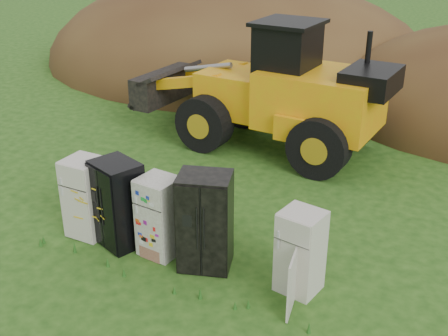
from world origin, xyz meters
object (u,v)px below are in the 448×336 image
(fridge_dark_mid, at_px, (205,221))
(fridge_open_door, at_px, (300,252))
(fridge_sticker, at_px, (160,216))
(wheel_loader, at_px, (256,83))
(fridge_leftmost, at_px, (87,197))
(fridge_black_side, at_px, (118,204))

(fridge_dark_mid, relative_size, fridge_open_door, 1.21)
(fridge_sticker, height_order, wheel_loader, wheel_loader)
(fridge_dark_mid, bearing_deg, fridge_leftmost, 164.10)
(fridge_open_door, bearing_deg, fridge_leftmost, -167.92)
(fridge_leftmost, relative_size, fridge_sticker, 1.04)
(fridge_dark_mid, bearing_deg, wheel_loader, 87.87)
(fridge_dark_mid, distance_m, wheel_loader, 6.72)
(fridge_leftmost, height_order, fridge_black_side, fridge_black_side)
(fridge_leftmost, relative_size, fridge_open_door, 1.09)
(fridge_black_side, relative_size, fridge_sticker, 1.10)
(fridge_black_side, bearing_deg, fridge_dark_mid, 23.32)
(fridge_black_side, height_order, fridge_open_door, fridge_black_side)
(fridge_leftmost, relative_size, wheel_loader, 0.23)
(wheel_loader, bearing_deg, fridge_leftmost, -95.35)
(fridge_leftmost, xyz_separation_m, fridge_open_door, (4.79, -0.02, -0.07))
(fridge_leftmost, xyz_separation_m, fridge_sticker, (1.82, -0.02, -0.03))
(fridge_black_side, xyz_separation_m, fridge_dark_mid, (2.01, 0.01, 0.05))
(fridge_sticker, bearing_deg, fridge_dark_mid, 8.09)
(fridge_sticker, distance_m, wheel_loader, 6.58)
(fridge_leftmost, xyz_separation_m, fridge_black_side, (0.84, -0.04, 0.05))
(fridge_open_door, height_order, wheel_loader, wheel_loader)
(fridge_sticker, height_order, fridge_dark_mid, fridge_dark_mid)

